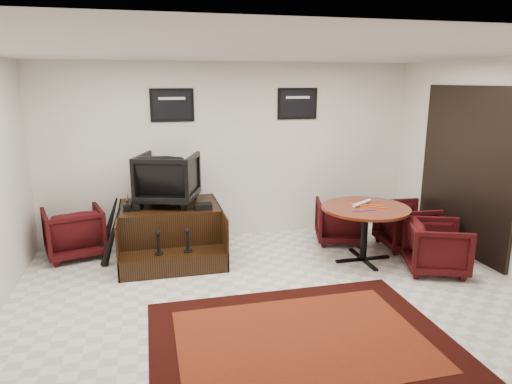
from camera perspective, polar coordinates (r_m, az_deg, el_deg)
ground at (r=5.44m, az=1.90°, el=-13.70°), size 6.00×6.00×0.00m
room_shell at (r=5.12m, az=6.12°, el=5.55°), size 6.02×5.02×2.81m
area_rug at (r=4.78m, az=5.67°, el=-17.92°), size 2.96×2.22×0.01m
shine_podium at (r=6.83m, az=-10.62°, el=-5.00°), size 1.44×1.48×0.74m
shine_chair at (r=6.76m, az=-10.98°, el=1.97°), size 1.01×0.98×0.84m
shoes_pair at (r=6.68m, az=-15.22°, el=-1.65°), size 0.23×0.29×0.10m
polish_kit at (r=6.49m, az=-6.60°, el=-1.80°), size 0.24×0.17×0.08m
umbrella_black at (r=6.61m, az=-17.57°, el=-5.27°), size 0.32×0.12×0.86m
umbrella_hooked at (r=6.88m, az=-17.94°, el=-4.24°), size 0.35×0.13×0.93m
armchair_side at (r=7.16m, az=-21.84°, el=-4.39°), size 0.95×0.92×0.80m
meeting_table at (r=6.57m, az=13.51°, el=-2.60°), size 1.22×1.22×0.80m
table_chair_back at (r=7.37m, az=10.46°, el=-3.32°), size 0.89×0.86×0.75m
table_chair_window at (r=7.37m, az=18.30°, el=-3.71°), size 0.74×0.79×0.77m
table_chair_corner at (r=6.58m, az=21.70°, el=-6.13°), size 0.91×0.94×0.76m
paper_roll at (r=6.63m, az=13.11°, el=-1.36°), size 0.38×0.27×0.05m
table_clutter at (r=6.53m, az=13.77°, el=-1.80°), size 0.56×0.38×0.01m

